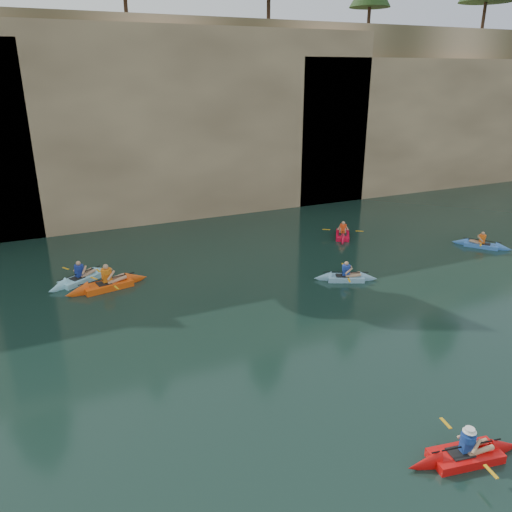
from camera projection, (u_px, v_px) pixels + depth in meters
name	position (u px, v px, depth m)	size (l,w,h in m)	color
ground	(409.00, 455.00, 11.92)	(160.00, 160.00, 0.00)	black
cliff	(133.00, 110.00, 35.43)	(70.00, 16.00, 12.00)	tan
cliff_slab_center	(192.00, 122.00, 29.99)	(24.00, 2.40, 11.40)	tan
cliff_slab_east	(444.00, 122.00, 38.02)	(26.00, 2.40, 9.84)	tan
sea_cave_center	(98.00, 201.00, 28.54)	(3.50, 1.00, 3.20)	black
sea_cave_east	(310.00, 171.00, 33.74)	(5.00, 1.00, 4.50)	black
main_kayaker	(465.00, 455.00, 11.72)	(3.08, 2.05, 1.11)	red
kayaker_orange	(108.00, 285.00, 20.98)	(3.63, 2.60, 1.35)	#EE4F0F
kayaker_ltblue_near	(346.00, 277.00, 21.81)	(2.79, 2.00, 1.09)	#7BAFCF
kayaker_red_far	(343.00, 235.00, 27.49)	(2.26, 2.91, 1.12)	red
kayaker_ltblue_mid	(80.00, 279.00, 21.63)	(3.08, 2.23, 1.20)	#95E0FA
kayaker_blue_east	(481.00, 245.00, 25.93)	(2.29, 2.68, 1.03)	#3F7BD9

